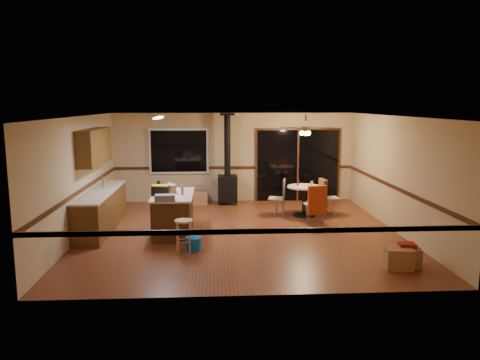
{
  "coord_description": "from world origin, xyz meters",
  "views": [
    {
      "loc": [
        -0.61,
        -10.18,
        2.88
      ],
      "look_at": [
        0.0,
        0.3,
        1.15
      ],
      "focal_mm": 35.0,
      "sensor_mm": 36.0,
      "label": 1
    }
  ],
  "objects": [
    {
      "name": "box_corner_a",
      "position": [
        2.82,
        -2.36,
        0.17
      ],
      "size": [
        0.51,
        0.44,
        0.35
      ],
      "primitive_type": "cube",
      "rotation": [
        0.0,
        0.0,
        -0.14
      ],
      "color": "#996644",
      "rests_on": "floor"
    },
    {
      "name": "glass_red",
      "position": [
        1.57,
        1.58,
        0.86
      ],
      "size": [
        0.07,
        0.07,
        0.16
      ],
      "primitive_type": "cylinder",
      "rotation": [
        0.0,
        0.0,
        -0.3
      ],
      "color": "#590C14",
      "rests_on": "dining_table"
    },
    {
      "name": "chair_rail",
      "position": [
        0.0,
        0.0,
        1.0
      ],
      "size": [
        7.0,
        7.0,
        0.08
      ],
      "primitive_type": null,
      "color": "#401F10",
      "rests_on": "ground"
    },
    {
      "name": "window",
      "position": [
        -1.6,
        3.45,
        1.5
      ],
      "size": [
        1.72,
        0.1,
        1.32
      ],
      "primitive_type": "cube",
      "color": "black",
      "rests_on": "ground"
    },
    {
      "name": "dining_table",
      "position": [
        1.72,
        1.48,
        0.53
      ],
      "size": [
        0.88,
        0.88,
        0.78
      ],
      "color": "black",
      "rests_on": "ground"
    },
    {
      "name": "wall_back",
      "position": [
        0.0,
        3.5,
        1.3
      ],
      "size": [
        7.0,
        0.0,
        7.0
      ],
      "primitive_type": "plane",
      "rotation": [
        1.57,
        0.0,
        0.0
      ],
      "color": "tan",
      "rests_on": "ground"
    },
    {
      "name": "chair_near",
      "position": [
        1.85,
        0.6,
        0.6
      ],
      "size": [
        0.48,
        0.52,
        0.7
      ],
      "color": "tan",
      "rests_on": "ground"
    },
    {
      "name": "wood_stove",
      "position": [
        -0.2,
        3.05,
        0.73
      ],
      "size": [
        0.55,
        0.5,
        2.52
      ],
      "color": "black",
      "rests_on": "ground"
    },
    {
      "name": "box_on_island",
      "position": [
        -1.55,
        0.14,
        0.99
      ],
      "size": [
        0.26,
        0.32,
        0.19
      ],
      "primitive_type": "cube",
      "rotation": [
        0.0,
        0.0,
        0.22
      ],
      "color": "#996644",
      "rests_on": "kitchen_island"
    },
    {
      "name": "wall_left",
      "position": [
        -3.5,
        0.0,
        1.3
      ],
      "size": [
        0.0,
        7.0,
        7.0
      ],
      "primitive_type": "plane",
      "rotation": [
        1.57,
        0.0,
        1.57
      ],
      "color": "tan",
      "rests_on": "ground"
    },
    {
      "name": "bottle_white",
      "position": [
        -1.61,
        0.42,
        0.99
      ],
      "size": [
        0.08,
        0.08,
        0.19
      ],
      "primitive_type": "cylinder",
      "rotation": [
        0.0,
        0.0,
        0.32
      ],
      "color": "white",
      "rests_on": "kitchen_island"
    },
    {
      "name": "box_small_red",
      "position": [
        2.82,
        -2.36,
        0.38
      ],
      "size": [
        0.31,
        0.27,
        0.07
      ],
      "primitive_type": "cube",
      "rotation": [
        0.0,
        0.0,
        -0.14
      ],
      "color": "maroon",
      "rests_on": "box_corner_a"
    },
    {
      "name": "toolbox_yellow_lid",
      "position": [
        -1.75,
        -0.16,
        1.12
      ],
      "size": [
        0.38,
        0.23,
        0.03
      ],
      "primitive_type": "cube",
      "rotation": [
        0.0,
        0.0,
        -0.13
      ],
      "color": "gold",
      "rests_on": "toolbox_black"
    },
    {
      "name": "ceiling",
      "position": [
        0.0,
        0.0,
        2.6
      ],
      "size": [
        7.0,
        7.0,
        0.0
      ],
      "primitive_type": "plane",
      "rotation": [
        3.14,
        0.0,
        0.0
      ],
      "color": "silver",
      "rests_on": "ground"
    },
    {
      "name": "glass_cream",
      "position": [
        1.9,
        1.43,
        0.85
      ],
      "size": [
        0.06,
        0.06,
        0.14
      ],
      "primitive_type": "cylinder",
      "rotation": [
        0.0,
        0.0,
        -0.01
      ],
      "color": "beige",
      "rests_on": "dining_table"
    },
    {
      "name": "bottle_dark",
      "position": [
        -1.82,
        0.12,
        1.04
      ],
      "size": [
        0.1,
        0.1,
        0.28
      ],
      "primitive_type": "cylinder",
      "rotation": [
        0.0,
        0.0,
        0.31
      ],
      "color": "black",
      "rests_on": "kitchen_island"
    },
    {
      "name": "wall_right",
      "position": [
        3.5,
        0.0,
        1.3
      ],
      "size": [
        0.0,
        7.0,
        7.0
      ],
      "primitive_type": "plane",
      "rotation": [
        1.57,
        0.0,
        -1.57
      ],
      "color": "tan",
      "rests_on": "ground"
    },
    {
      "name": "wall_front",
      "position": [
        0.0,
        -3.5,
        1.3
      ],
      "size": [
        7.0,
        0.0,
        7.0
      ],
      "primitive_type": "plane",
      "rotation": [
        -1.57,
        0.0,
        0.0
      ],
      "color": "tan",
      "rests_on": "ground"
    },
    {
      "name": "fluorescent_strip",
      "position": [
        -1.8,
        0.3,
        2.56
      ],
      "size": [
        0.1,
        1.2,
        0.04
      ],
      "primitive_type": "cube",
      "color": "white",
      "rests_on": "ceiling"
    },
    {
      "name": "chair_left",
      "position": [
        1.12,
        1.56,
        0.59
      ],
      "size": [
        0.49,
        0.49,
        0.51
      ],
      "color": "tan",
      "rests_on": "ground"
    },
    {
      "name": "countertop",
      "position": [
        -3.2,
        0.5,
        0.88
      ],
      "size": [
        0.64,
        3.04,
        0.04
      ],
      "primitive_type": "cube",
      "color": "beige",
      "rests_on": "lower_cabinets"
    },
    {
      "name": "kitchen_island",
      "position": [
        -1.5,
        0.0,
        0.45
      ],
      "size": [
        0.88,
        1.68,
        0.9
      ],
      "color": "#4A2B12",
      "rests_on": "ground"
    },
    {
      "name": "blue_bucket",
      "position": [
        -1.01,
        -1.23,
        0.13
      ],
      "size": [
        0.33,
        0.33,
        0.27
      ],
      "primitive_type": "cylinder",
      "rotation": [
        0.0,
        0.0,
        0.02
      ],
      "color": "blue",
      "rests_on": "floor"
    },
    {
      "name": "box_corner_b",
      "position": [
        2.64,
        -2.47,
        0.19
      ],
      "size": [
        0.5,
        0.45,
        0.37
      ],
      "primitive_type": "cube",
      "rotation": [
        0.0,
        0.0,
        -0.12
      ],
      "color": "#996644",
      "rests_on": "floor"
    },
    {
      "name": "chair_right",
      "position": [
        2.24,
        1.52,
        0.6
      ],
      "size": [
        0.5,
        0.46,
        0.7
      ],
      "color": "tan",
      "rests_on": "ground"
    },
    {
      "name": "floor",
      "position": [
        0.0,
        0.0,
        0.0
      ],
      "size": [
        7.0,
        7.0,
        0.0
      ],
      "primitive_type": "plane",
      "color": "brown",
      "rests_on": "ground"
    },
    {
      "name": "ceiling_fan",
      "position": [
        1.72,
        1.48,
        2.21
      ],
      "size": [
        0.24,
        0.24,
        0.55
      ],
      "color": "brown",
      "rests_on": "ceiling"
    },
    {
      "name": "sliding_door",
      "position": [
        1.9,
        3.45,
        1.05
      ],
      "size": [
        2.52,
        0.1,
        2.1
      ],
      "primitive_type": "cube",
      "color": "black",
      "rests_on": "ground"
    },
    {
      "name": "toolbox_grey",
      "position": [
        -1.6,
        -0.72,
        0.96
      ],
      "size": [
        0.42,
        0.25,
        0.13
      ],
      "primitive_type": "cube",
      "rotation": [
        0.0,
        0.0,
        0.06
      ],
      "color": "slate",
      "rests_on": "kitchen_island"
    },
    {
      "name": "bottle_pink",
      "position": [
        -1.28,
        -0.13,
        1.01
      ],
      "size": [
        0.09,
        0.09,
        0.22
      ],
      "primitive_type": "cylinder",
      "rotation": [
        0.0,
        0.0,
        0.42
      ],
      "color": "#D84C8C",
      "rests_on": "kitchen_island"
    },
    {
      "name": "bar_stool",
      "position": [
        -1.19,
        -1.32,
        0.32
      ],
      "size": [
        0.41,
        0.41,
        0.64
      ],
      "primitive_type": "cylinder",
      "rotation": [
        0.0,
        0.0,
        -0.18
      ],
      "color": "tan",
      "rests_on": "floor"
    },
    {
      "name": "toolbox_black",
      "position": [
        -1.75,
        -0.16,
        1.0
      ],
      "size": [
        0.39,
        0.24,
        0.2
      ],
      "primitive_type": "cube",
      "rotation": [
        0.0,
        0.0,
        -0.13
      ],
      "color": "black",
      "rests_on": "kitchen_island"
    },
    {
      "name": "lower_cabinets",
      "position": [
        -3.2,
        0.5,
        0.43
      ],
      "size": [
        0.6,
        3.0,
        0.86
      ],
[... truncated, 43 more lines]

